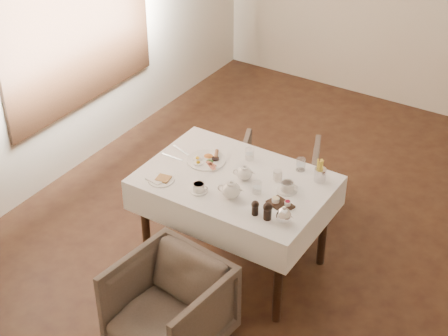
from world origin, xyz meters
The scene contains 20 objects.
table centered at (-0.36, -0.56, 0.64)m, with size 1.28×0.88×0.75m.
armchair_near centered at (-0.31, -1.42, 0.30)m, with size 0.64×0.66×0.60m, color #4C4237.
armchair_far centered at (-0.42, 0.22, 0.29)m, with size 0.61×0.63×0.57m, color #4C4237.
breakfast_plate centered at (-0.65, -0.47, 0.76)m, with size 0.28×0.28×0.03m.
side_plate centered at (-0.78, -0.85, 0.76)m, with size 0.19×0.18×0.02m.
teapot_centre centered at (-0.30, -0.53, 0.81)m, with size 0.14×0.11×0.12m, color white, non-canonical shape.
teapot_front centered at (-0.27, -0.76, 0.82)m, with size 0.17×0.13×0.14m, color white, non-canonical shape.
creamer centered at (-0.11, -0.41, 0.79)m, with size 0.06×0.06×0.07m, color white.
teacup_near centered at (-0.49, -0.81, 0.78)m, with size 0.12×0.12×0.06m.
teacup_far centered at (0.01, -0.49, 0.79)m, with size 0.14×0.14×0.07m.
glass_left centered at (-0.40, -0.29, 0.80)m, with size 0.06×0.06×0.09m, color silver.
glass_mid centered at (-0.15, -0.62, 0.80)m, with size 0.06×0.06×0.09m, color silver.
glass_right centered at (-0.03, -0.22, 0.80)m, with size 0.07×0.07×0.09m, color silver.
condiment_board centered at (0.05, -0.66, 0.77)m, with size 0.19×0.15×0.04m.
pepper_mill_left centered at (-0.04, -0.83, 0.81)m, with size 0.05×0.05×0.10m, color black, non-canonical shape.
pepper_mill_right centered at (0.05, -0.83, 0.82)m, with size 0.06×0.06×0.12m, color black, non-canonical shape.
silver_pot centered at (0.15, -0.81, 0.82)m, with size 0.12×0.10×0.13m, color white, non-canonical shape.
fries_cup centered at (0.14, -0.27, 0.83)m, with size 0.08×0.08×0.17m.
cutlery_fork centered at (-0.87, -0.46, 0.76)m, with size 0.02×0.19×0.00m, color silver.
cutlery_knife centered at (-0.88, -0.57, 0.76)m, with size 0.01×0.19×0.00m, color silver.
Camera 1 is at (1.64, -3.86, 3.41)m, focal length 55.00 mm.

